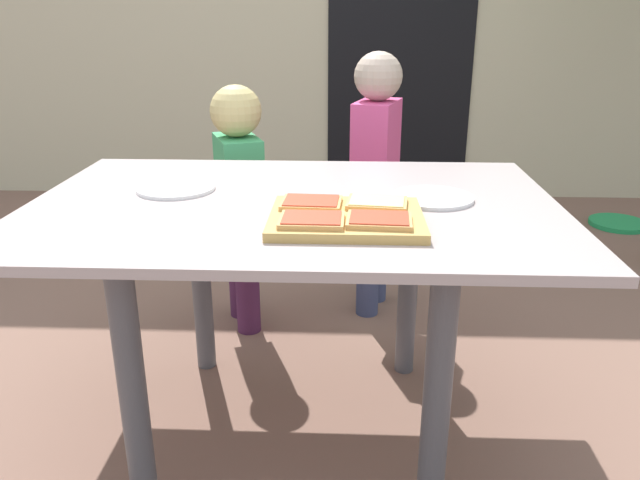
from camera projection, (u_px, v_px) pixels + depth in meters
ground_plane at (297, 429)px, 1.82m from camera, size 16.00×16.00×0.00m
house_door at (401, 39)px, 3.80m from camera, size 0.90×0.02×2.00m
dining_table at (294, 241)px, 1.62m from camera, size 1.34×0.91×0.70m
cutting_board at (346, 218)px, 1.41m from camera, size 0.35×0.28×0.02m
pizza_slice_near_left at (312, 220)px, 1.34m from camera, size 0.14×0.11×0.01m
pizza_slice_near_right at (379, 220)px, 1.34m from camera, size 0.15×0.12×0.01m
pizza_slice_far_right at (377, 203)px, 1.47m from camera, size 0.15×0.13×0.01m
pizza_slice_far_left at (311, 203)px, 1.47m from camera, size 0.15×0.12×0.01m
plate_white_right at (432, 198)px, 1.59m from camera, size 0.21×0.21×0.01m
plate_white_left at (176, 188)px, 1.67m from camera, size 0.21×0.21×0.01m
child_left at (240, 191)px, 2.27m from camera, size 0.22×0.27×0.92m
child_right at (375, 166)px, 2.38m from camera, size 0.20×0.27×1.02m
garden_hose_coil at (618, 223)px, 3.56m from camera, size 0.32×0.32×0.03m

